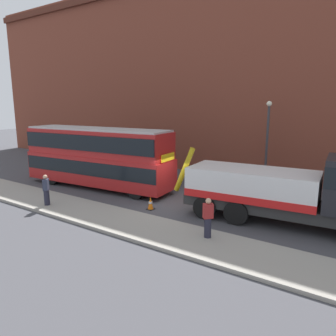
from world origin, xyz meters
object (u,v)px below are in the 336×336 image
object	(u,v)px
double_decker_bus	(97,155)
street_lamp	(267,136)
pedestrian_onlooker	(46,190)
recovery_tow_truck	(290,189)
traffic_cone_near_bus	(150,203)
pedestrian_bystander	(208,218)

from	to	relation	value
double_decker_bus	street_lamp	xyz separation A→B (m)	(9.44, 6.68, 1.24)
street_lamp	pedestrian_onlooker	bearing A→B (deg)	-126.83
pedestrian_onlooker	recovery_tow_truck	bearing A→B (deg)	-17.67
double_decker_bus	traffic_cone_near_bus	size ratio (longest dim) A/B	15.52
recovery_tow_truck	street_lamp	world-z (taller)	street_lamp
double_decker_bus	pedestrian_bystander	distance (m)	10.98
recovery_tow_truck	pedestrian_bystander	size ratio (longest dim) A/B	5.98
pedestrian_bystander	traffic_cone_near_bus	bearing A→B (deg)	21.79
pedestrian_bystander	street_lamp	size ratio (longest dim) A/B	0.29
double_decker_bus	recovery_tow_truck	bearing A→B (deg)	-4.59
pedestrian_onlooker	traffic_cone_near_bus	size ratio (longest dim) A/B	2.38
pedestrian_onlooker	pedestrian_bystander	xyz separation A→B (m)	(9.38, 1.07, 0.00)
pedestrian_onlooker	traffic_cone_near_bus	bearing A→B (deg)	-9.29
recovery_tow_truck	pedestrian_bystander	distance (m)	4.45
pedestrian_onlooker	traffic_cone_near_bus	xyz separation A→B (m)	(4.97, 2.92, -0.64)
traffic_cone_near_bus	pedestrian_bystander	bearing A→B (deg)	-22.83
recovery_tow_truck	traffic_cone_near_bus	bearing A→B (deg)	-169.58
street_lamp	recovery_tow_truck	bearing A→B (deg)	-64.24
pedestrian_onlooker	double_decker_bus	bearing A→B (deg)	61.08
pedestrian_onlooker	street_lamp	bearing A→B (deg)	13.43
pedestrian_onlooker	traffic_cone_near_bus	world-z (taller)	pedestrian_onlooker
recovery_tow_truck	street_lamp	bearing A→B (deg)	110.99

